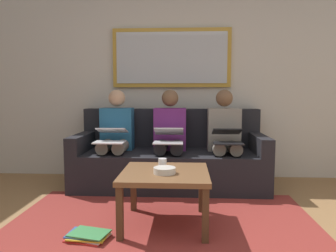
{
  "coord_description": "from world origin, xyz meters",
  "views": [
    {
      "loc": [
        -0.19,
        1.71,
        1.09
      ],
      "look_at": [
        0.0,
        -1.7,
        0.75
      ],
      "focal_mm": 34.72,
      "sensor_mm": 36.0,
      "label": 1
    }
  ],
  "objects_px": {
    "laptop_black": "(227,137)",
    "couch": "(170,159)",
    "laptop_silver": "(169,136)",
    "cup": "(162,164)",
    "person_left": "(225,135)",
    "laptop_white": "(111,135)",
    "magazine_stack": "(88,235)",
    "person_right": "(116,135)",
    "bowl": "(165,170)",
    "person_middle": "(170,135)",
    "coffee_table": "(165,178)",
    "framed_mirror": "(172,58)"
  },
  "relations": [
    {
      "from": "person_middle",
      "to": "magazine_stack",
      "type": "xyz_separation_m",
      "value": [
        0.54,
        1.46,
        -0.58
      ]
    },
    {
      "from": "person_left",
      "to": "person_middle",
      "type": "height_order",
      "value": "same"
    },
    {
      "from": "laptop_black",
      "to": "laptop_white",
      "type": "relative_size",
      "value": 0.99
    },
    {
      "from": "framed_mirror",
      "to": "person_middle",
      "type": "bearing_deg",
      "value": 90.0
    },
    {
      "from": "person_right",
      "to": "magazine_stack",
      "type": "distance_m",
      "value": 1.57
    },
    {
      "from": "bowl",
      "to": "person_middle",
      "type": "height_order",
      "value": "person_middle"
    },
    {
      "from": "coffee_table",
      "to": "framed_mirror",
      "type": "bearing_deg",
      "value": -89.27
    },
    {
      "from": "laptop_black",
      "to": "person_right",
      "type": "relative_size",
      "value": 0.32
    },
    {
      "from": "laptop_black",
      "to": "laptop_white",
      "type": "bearing_deg",
      "value": 0.07
    },
    {
      "from": "cup",
      "to": "magazine_stack",
      "type": "xyz_separation_m",
      "value": [
        0.53,
        0.4,
        -0.47
      ]
    },
    {
      "from": "laptop_black",
      "to": "person_right",
      "type": "distance_m",
      "value": 1.3
    },
    {
      "from": "bowl",
      "to": "magazine_stack",
      "type": "distance_m",
      "value": 0.76
    },
    {
      "from": "laptop_black",
      "to": "magazine_stack",
      "type": "relative_size",
      "value": 1.07
    },
    {
      "from": "couch",
      "to": "magazine_stack",
      "type": "xyz_separation_m",
      "value": [
        0.54,
        1.53,
        -0.28
      ]
    },
    {
      "from": "coffee_table",
      "to": "person_middle",
      "type": "relative_size",
      "value": 0.62
    },
    {
      "from": "cup",
      "to": "magazine_stack",
      "type": "relative_size",
      "value": 0.27
    },
    {
      "from": "coffee_table",
      "to": "laptop_white",
      "type": "height_order",
      "value": "laptop_white"
    },
    {
      "from": "coffee_table",
      "to": "person_left",
      "type": "height_order",
      "value": "person_left"
    },
    {
      "from": "person_middle",
      "to": "magazine_stack",
      "type": "height_order",
      "value": "person_middle"
    },
    {
      "from": "laptop_silver",
      "to": "laptop_white",
      "type": "height_order",
      "value": "laptop_silver"
    },
    {
      "from": "coffee_table",
      "to": "person_left",
      "type": "relative_size",
      "value": 0.62
    },
    {
      "from": "person_left",
      "to": "magazine_stack",
      "type": "relative_size",
      "value": 3.37
    },
    {
      "from": "laptop_black",
      "to": "person_right",
      "type": "height_order",
      "value": "person_right"
    },
    {
      "from": "bowl",
      "to": "magazine_stack",
      "type": "relative_size",
      "value": 0.53
    },
    {
      "from": "laptop_silver",
      "to": "magazine_stack",
      "type": "bearing_deg",
      "value": 66.21
    },
    {
      "from": "bowl",
      "to": "coffee_table",
      "type": "bearing_deg",
      "value": -89.51
    },
    {
      "from": "person_left",
      "to": "laptop_black",
      "type": "xyz_separation_m",
      "value": [
        0.0,
        0.24,
        0.02
      ]
    },
    {
      "from": "framed_mirror",
      "to": "laptop_white",
      "type": "relative_size",
      "value": 4.13
    },
    {
      "from": "person_middle",
      "to": "laptop_silver",
      "type": "distance_m",
      "value": 0.23
    },
    {
      "from": "framed_mirror",
      "to": "laptop_black",
      "type": "height_order",
      "value": "framed_mirror"
    },
    {
      "from": "laptop_silver",
      "to": "cup",
      "type": "bearing_deg",
      "value": 89.51
    },
    {
      "from": "framed_mirror",
      "to": "coffee_table",
      "type": "relative_size",
      "value": 2.13
    },
    {
      "from": "couch",
      "to": "laptop_white",
      "type": "xyz_separation_m",
      "value": [
        0.64,
        0.31,
        0.32
      ]
    },
    {
      "from": "bowl",
      "to": "cup",
      "type": "bearing_deg",
      "value": -79.98
    },
    {
      "from": "person_right",
      "to": "coffee_table",
      "type": "bearing_deg",
      "value": 119.9
    },
    {
      "from": "person_left",
      "to": "laptop_white",
      "type": "distance_m",
      "value": 1.3
    },
    {
      "from": "person_left",
      "to": "person_right",
      "type": "distance_m",
      "value": 1.28
    },
    {
      "from": "couch",
      "to": "bowl",
      "type": "relative_size",
      "value": 12.38
    },
    {
      "from": "coffee_table",
      "to": "person_middle",
      "type": "distance_m",
      "value": 1.17
    },
    {
      "from": "laptop_white",
      "to": "magazine_stack",
      "type": "bearing_deg",
      "value": 94.7
    },
    {
      "from": "laptop_black",
      "to": "person_middle",
      "type": "xyz_separation_m",
      "value": [
        0.64,
        -0.24,
        -0.02
      ]
    },
    {
      "from": "laptop_black",
      "to": "couch",
      "type": "bearing_deg",
      "value": -25.52
    },
    {
      "from": "person_left",
      "to": "laptop_white",
      "type": "height_order",
      "value": "person_left"
    },
    {
      "from": "bowl",
      "to": "laptop_silver",
      "type": "bearing_deg",
      "value": -88.77
    },
    {
      "from": "person_middle",
      "to": "magazine_stack",
      "type": "relative_size",
      "value": 3.37
    },
    {
      "from": "couch",
      "to": "framed_mirror",
      "type": "bearing_deg",
      "value": -90.0
    },
    {
      "from": "laptop_black",
      "to": "laptop_silver",
      "type": "distance_m",
      "value": 0.64
    },
    {
      "from": "coffee_table",
      "to": "couch",
      "type": "bearing_deg",
      "value": -89.03
    },
    {
      "from": "framed_mirror",
      "to": "cup",
      "type": "relative_size",
      "value": 16.83
    },
    {
      "from": "couch",
      "to": "laptop_silver",
      "type": "distance_m",
      "value": 0.44
    }
  ]
}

